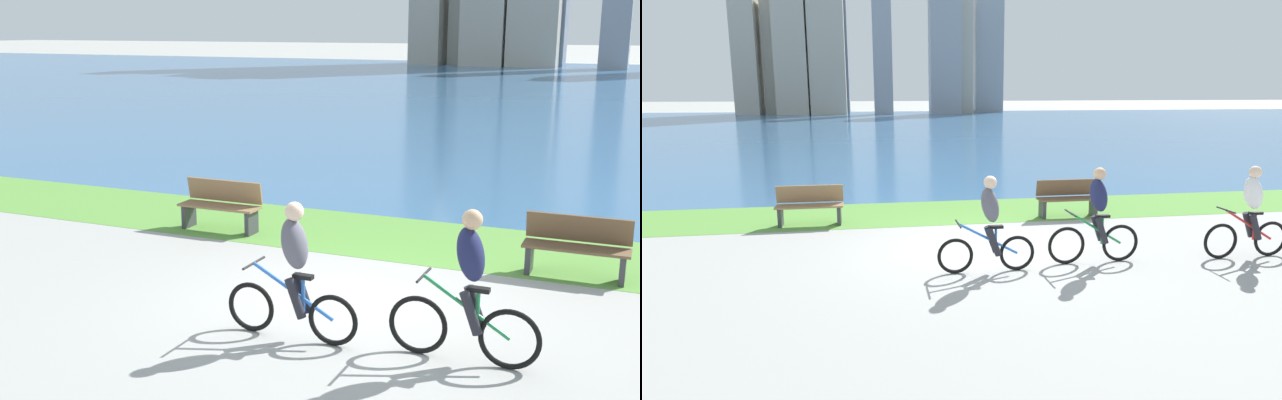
% 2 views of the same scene
% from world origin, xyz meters
% --- Properties ---
extents(ground_plane, '(300.00, 300.00, 0.00)m').
position_xyz_m(ground_plane, '(0.00, 0.00, 0.00)').
color(ground_plane, '#9E9E99').
extents(grass_strip_bayside, '(120.00, 2.74, 0.01)m').
position_xyz_m(grass_strip_bayside, '(0.00, 3.41, 0.00)').
color(grass_strip_bayside, '#59933D').
rests_on(grass_strip_bayside, ground).
extents(bay_water_surface, '(300.00, 66.27, 0.00)m').
position_xyz_m(bay_water_surface, '(0.00, 37.91, 0.00)').
color(bay_water_surface, '#386693').
rests_on(bay_water_surface, ground).
extents(cyclist_lead, '(1.68, 0.52, 1.65)m').
position_xyz_m(cyclist_lead, '(-0.09, -1.27, 0.83)').
color(cyclist_lead, black).
rests_on(cyclist_lead, ground).
extents(cyclist_trailing, '(1.69, 0.52, 1.72)m').
position_xyz_m(cyclist_trailing, '(1.89, -1.08, 0.84)').
color(cyclist_trailing, black).
rests_on(cyclist_trailing, ground).
extents(cyclist_distant_rear, '(1.68, 0.52, 1.70)m').
position_xyz_m(cyclist_distant_rear, '(4.78, -1.26, 0.84)').
color(cyclist_distant_rear, black).
rests_on(cyclist_distant_rear, ground).
extents(bench_near_path, '(1.50, 0.47, 0.90)m').
position_xyz_m(bench_near_path, '(2.68, 2.45, 0.45)').
color(bench_near_path, brown).
rests_on(bench_near_path, ground).
extents(bench_far_along_path, '(1.50, 0.47, 0.90)m').
position_xyz_m(bench_far_along_path, '(-3.43, 2.63, 0.45)').
color(bench_far_along_path, olive).
rests_on(bench_far_along_path, ground).
extents(city_skyline_far_shore, '(35.29, 8.36, 27.81)m').
position_xyz_m(city_skyline_far_shore, '(-5.91, 63.80, 10.95)').
color(city_skyline_far_shore, '#B7B7BC').
rests_on(city_skyline_far_shore, ground).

